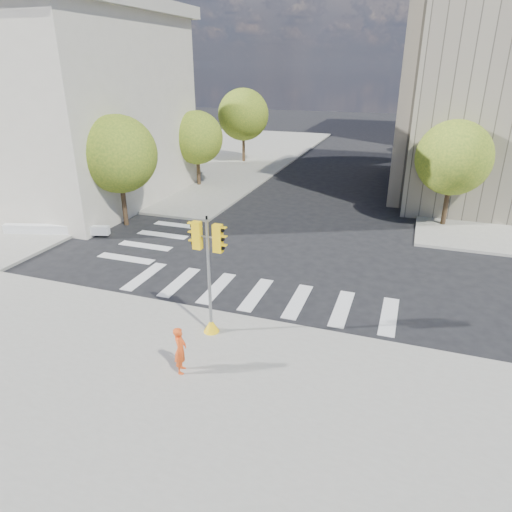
{
  "coord_description": "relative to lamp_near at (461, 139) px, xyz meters",
  "views": [
    {
      "loc": [
        5.51,
        -18.04,
        8.9
      ],
      "look_at": [
        0.16,
        -2.77,
        2.1
      ],
      "focal_mm": 32.0,
      "sensor_mm": 36.0,
      "label": 1
    }
  ],
  "objects": [
    {
      "name": "planter_wall",
      "position": [
        -21.0,
        -13.01,
        -4.18
      ],
      "size": [
        5.88,
        2.02,
        0.5
      ],
      "primitive_type": "cube",
      "rotation": [
        0.0,
        0.0,
        0.28
      ],
      "color": "silver",
      "rests_on": "sidewalk_left_near"
    },
    {
      "name": "ground",
      "position": [
        -8.0,
        -14.0,
        -4.58
      ],
      "size": [
        160.0,
        160.0,
        0.0
      ],
      "primitive_type": "plane",
      "color": "black",
      "rests_on": "ground"
    },
    {
      "name": "tree_re_near",
      "position": [
        -0.5,
        -4.0,
        -0.53
      ],
      "size": [
        4.2,
        4.2,
        6.16
      ],
      "color": "#382616",
      "rests_on": "ground"
    },
    {
      "name": "classical_building",
      "position": [
        -28.0,
        -6.0,
        1.86
      ],
      "size": [
        19.0,
        15.0,
        12.7
      ],
      "color": "beige",
      "rests_on": "ground"
    },
    {
      "name": "lamp_far",
      "position": [
        0.0,
        14.0,
        0.0
      ],
      "size": [
        0.35,
        0.18,
        8.11
      ],
      "color": "black",
      "rests_on": "sidewalk_far_right"
    },
    {
      "name": "photographer",
      "position": [
        -8.49,
        -21.83,
        -3.66
      ],
      "size": [
        0.53,
        0.65,
        1.54
      ],
      "primitive_type": "imported",
      "rotation": [
        0.0,
        0.0,
        1.89
      ],
      "color": "#ED4C16",
      "rests_on": "sidewalk_near"
    },
    {
      "name": "tree_lw_far",
      "position": [
        -18.5,
        10.0,
        -0.04
      ],
      "size": [
        4.8,
        4.8,
        6.95
      ],
      "color": "#382616",
      "rests_on": "ground"
    },
    {
      "name": "tree_re_mid",
      "position": [
        -0.5,
        8.0,
        -0.23
      ],
      "size": [
        4.6,
        4.6,
        6.66
      ],
      "color": "#382616",
      "rests_on": "ground"
    },
    {
      "name": "tree_re_far",
      "position": [
        -0.5,
        20.0,
        -0.71
      ],
      "size": [
        4.0,
        4.0,
        5.88
      ],
      "color": "#382616",
      "rests_on": "ground"
    },
    {
      "name": "tree_lw_mid",
      "position": [
        -18.5,
        0.0,
        -0.82
      ],
      "size": [
        4.0,
        4.0,
        5.77
      ],
      "color": "#382616",
      "rests_on": "ground"
    },
    {
      "name": "lamp_near",
      "position": [
        0.0,
        0.0,
        0.0
      ],
      "size": [
        0.35,
        0.18,
        8.11
      ],
      "color": "black",
      "rests_on": "sidewalk_far_right"
    },
    {
      "name": "sidewalk_far_left",
      "position": [
        -28.0,
        12.0,
        -4.5
      ],
      "size": [
        28.0,
        40.0,
        0.15
      ],
      "primitive_type": "cube",
      "color": "gray",
      "rests_on": "ground"
    },
    {
      "name": "sidewalk_near",
      "position": [
        -8.0,
        -25.0,
        -4.5
      ],
      "size": [
        30.0,
        14.0,
        0.15
      ],
      "primitive_type": "cube",
      "color": "gray",
      "rests_on": "ground"
    },
    {
      "name": "tree_lw_near",
      "position": [
        -18.5,
        -10.0,
        -0.38
      ],
      "size": [
        4.4,
        4.4,
        6.41
      ],
      "color": "#382616",
      "rests_on": "ground"
    },
    {
      "name": "traffic_signal",
      "position": [
        -8.58,
        -19.45,
        -2.62
      ],
      "size": [
        1.07,
        0.56,
        4.29
      ],
      "rotation": [
        0.0,
        0.0,
        -0.05
      ],
      "color": "yellow",
      "rests_on": "sidewalk_near"
    }
  ]
}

